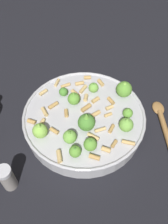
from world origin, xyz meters
The scene contains 4 objects.
ground_plane centered at (0.00, 0.00, 0.00)m, with size 2.40×2.40×0.00m, color black.
cooking_pan centered at (0.00, 0.00, 0.03)m, with size 0.35×0.35×0.11m.
pepper_shaker centered at (-0.12, -0.23, 0.04)m, with size 0.04×0.04×0.08m.
wooden_spoon centered at (0.23, 0.05, 0.01)m, with size 0.11×0.25×0.02m.
Camera 1 is at (0.13, -0.39, 0.58)m, focal length 38.04 mm.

